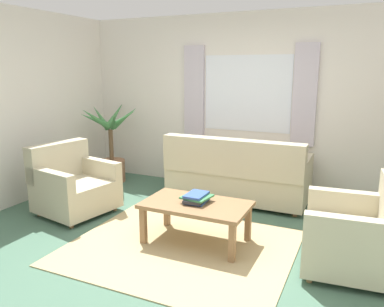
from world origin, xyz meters
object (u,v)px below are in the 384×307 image
Objects in this scene: couch at (236,176)px; coffee_table at (196,208)px; book_stack_on_table at (196,198)px; armchair_left at (73,186)px; potted_plant at (112,151)px; armchair_right at (359,234)px.

coffee_table is at bearing 90.91° from couch.
couch is 1.38m from book_stack_on_table.
coffee_table is 3.35× the size of book_stack_on_table.
couch is at bearing -43.31° from armchair_left.
potted_plant is at bearing 146.01° from book_stack_on_table.
couch is at bearing -1.87° from potted_plant.
coffee_table is 0.86× the size of potted_plant.
potted_plant is (-3.73, 1.41, 0.16)m from armchair_right.
couch is 2.08m from armchair_right.
couch is 1.73× the size of coffee_table.
armchair_left is 1.08× the size of armchair_right.
armchair_left is at bearing 176.49° from book_stack_on_table.
potted_plant is (-2.16, 1.48, 0.13)m from coffee_table.
couch reaches higher than book_stack_on_table.
armchair_right reaches higher than coffee_table.
armchair_left is 3.35m from armchair_right.
armchair_left is 1.78m from book_stack_on_table.
armchair_left is at bearing -74.18° from potted_plant.
armchair_right is at bearing -20.69° from potted_plant.
coffee_table is 0.11m from book_stack_on_table.
book_stack_on_table is 0.26× the size of potted_plant.
couch is at bearing -135.11° from armchair_right.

